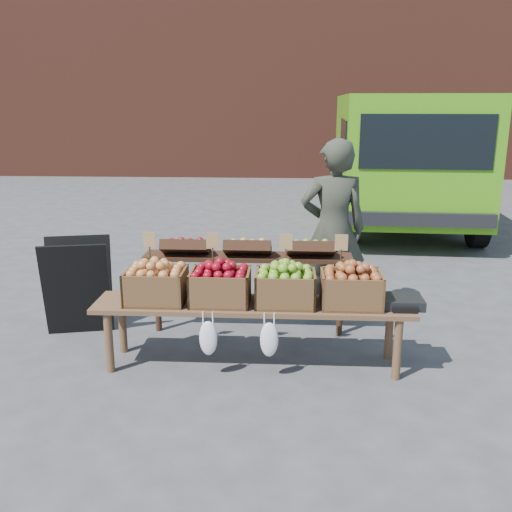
# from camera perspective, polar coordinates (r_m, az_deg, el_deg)

# --- Properties ---
(ground) EXTENTS (80.00, 80.00, 0.00)m
(ground) POSITION_cam_1_polar(r_m,az_deg,el_deg) (4.83, -12.55, -12.62)
(ground) COLOR #48484B
(brick_building) EXTENTS (24.00, 4.00, 10.00)m
(brick_building) POSITION_cam_1_polar(r_m,az_deg,el_deg) (19.34, -0.57, 23.47)
(brick_building) COLOR brown
(brick_building) RESTS_ON ground
(delivery_van) EXTENTS (2.63, 5.31, 2.33)m
(delivery_van) POSITION_cam_1_polar(r_m,az_deg,el_deg) (10.85, 14.18, 9.15)
(delivery_van) COLOR #4B9C13
(delivery_van) RESTS_ON ground
(vendor) EXTENTS (0.73, 0.52, 1.88)m
(vendor) POSITION_cam_1_polar(r_m,az_deg,el_deg) (5.95, 7.71, 2.58)
(vendor) COLOR #33372B
(vendor) RESTS_ON ground
(chalkboard_sign) EXTENTS (0.69, 0.48, 0.96)m
(chalkboard_sign) POSITION_cam_1_polar(r_m,az_deg,el_deg) (5.86, -17.38, -2.87)
(chalkboard_sign) COLOR black
(chalkboard_sign) RESTS_ON ground
(back_table) EXTENTS (2.10, 0.44, 1.04)m
(back_table) POSITION_cam_1_polar(r_m,az_deg,el_deg) (5.56, -0.80, -2.68)
(back_table) COLOR #331D11
(back_table) RESTS_ON ground
(display_bench) EXTENTS (2.70, 0.56, 0.57)m
(display_bench) POSITION_cam_1_polar(r_m,az_deg,el_deg) (4.96, -0.33, -7.84)
(display_bench) COLOR brown
(display_bench) RESTS_ON ground
(crate_golden_apples) EXTENTS (0.50, 0.40, 0.28)m
(crate_golden_apples) POSITION_cam_1_polar(r_m,az_deg,el_deg) (4.93, -9.97, -2.95)
(crate_golden_apples) COLOR #A58138
(crate_golden_apples) RESTS_ON display_bench
(crate_russet_pears) EXTENTS (0.50, 0.40, 0.28)m
(crate_russet_pears) POSITION_cam_1_polar(r_m,az_deg,el_deg) (4.83, -3.60, -3.11)
(crate_russet_pears) COLOR maroon
(crate_russet_pears) RESTS_ON display_bench
(crate_red_apples) EXTENTS (0.50, 0.40, 0.28)m
(crate_red_apples) POSITION_cam_1_polar(r_m,az_deg,el_deg) (4.80, 2.95, -3.23)
(crate_red_apples) COLOR #487B15
(crate_red_apples) RESTS_ON display_bench
(crate_green_apples) EXTENTS (0.50, 0.40, 0.28)m
(crate_green_apples) POSITION_cam_1_polar(r_m,az_deg,el_deg) (4.83, 9.49, -3.30)
(crate_green_apples) COLOR #A65730
(crate_green_apples) RESTS_ON display_bench
(weighing_scale) EXTENTS (0.34, 0.30, 0.08)m
(weighing_scale) POSITION_cam_1_polar(r_m,az_deg,el_deg) (4.93, 14.37, -4.44)
(weighing_scale) COLOR black
(weighing_scale) RESTS_ON display_bench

